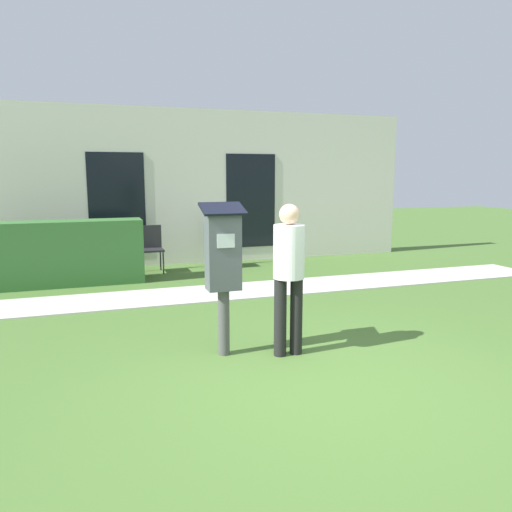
{
  "coord_description": "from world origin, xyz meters",
  "views": [
    {
      "loc": [
        -1.99,
        -3.73,
        1.88
      ],
      "look_at": [
        -0.37,
        1.02,
        1.05
      ],
      "focal_mm": 35.0,
      "sensor_mm": 36.0,
      "label": 1
    }
  ],
  "objects": [
    {
      "name": "person_standing",
      "position": [
        -0.05,
        0.91,
        0.93
      ],
      "size": [
        0.32,
        0.32,
        1.58
      ],
      "rotation": [
        0.0,
        0.0,
        0.53
      ],
      "color": "black",
      "rests_on": "ground"
    },
    {
      "name": "building_facade",
      "position": [
        0.0,
        6.68,
        1.6
      ],
      "size": [
        10.0,
        0.26,
        3.2
      ],
      "color": "silver",
      "rests_on": "ground"
    },
    {
      "name": "outdoor_chair_left",
      "position": [
        -0.84,
        5.93,
        0.53
      ],
      "size": [
        0.44,
        0.44,
        0.9
      ],
      "rotation": [
        0.0,
        0.0,
        0.0
      ],
      "color": "#262628",
      "rests_on": "ground"
    },
    {
      "name": "hedge_row",
      "position": [
        -2.5,
        5.22,
        0.55
      ],
      "size": [
        2.83,
        0.6,
        1.1
      ],
      "color": "#33662D",
      "rests_on": "ground"
    },
    {
      "name": "parking_meter",
      "position": [
        -0.69,
        1.12,
        1.02
      ],
      "size": [
        0.44,
        0.31,
        1.59
      ],
      "color": "#4C4C4C",
      "rests_on": "ground"
    },
    {
      "name": "sidewalk",
      "position": [
        0.0,
        3.8,
        0.01
      ],
      "size": [
        12.0,
        1.1,
        0.02
      ],
      "color": "beige",
      "rests_on": "ground"
    },
    {
      "name": "ground_plane",
      "position": [
        0.0,
        0.0,
        0.0
      ],
      "size": [
        40.0,
        40.0,
        0.0
      ],
      "primitive_type": "plane",
      "color": "#476B2D"
    },
    {
      "name": "outdoor_chair_middle",
      "position": [
        0.62,
        6.03,
        0.53
      ],
      "size": [
        0.44,
        0.44,
        0.9
      ],
      "rotation": [
        0.0,
        0.0,
        -0.38
      ],
      "color": "#262628",
      "rests_on": "ground"
    }
  ]
}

